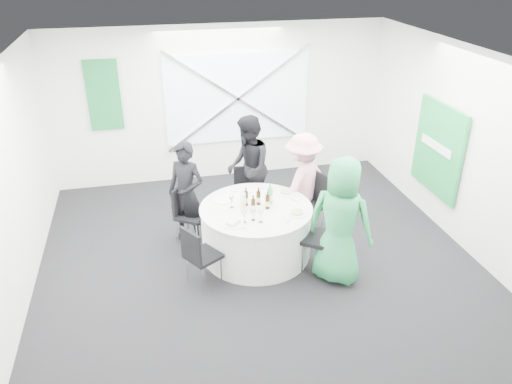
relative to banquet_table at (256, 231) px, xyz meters
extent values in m
plane|color=black|center=(0.00, -0.20, -0.38)|extent=(6.00, 6.00, 0.00)
plane|color=silver|center=(0.00, -0.20, 2.42)|extent=(6.00, 6.00, 0.00)
plane|color=white|center=(0.00, 2.80, 1.02)|extent=(6.00, 0.00, 6.00)
plane|color=white|center=(0.00, -3.20, 1.02)|extent=(6.00, 0.00, 6.00)
plane|color=white|center=(-3.00, -0.20, 1.02)|extent=(0.00, 6.00, 6.00)
plane|color=white|center=(3.00, -0.20, 1.02)|extent=(0.00, 6.00, 6.00)
cube|color=silver|center=(0.30, 2.76, 1.12)|extent=(2.60, 0.03, 1.60)
cube|color=silver|center=(0.30, 2.72, 1.12)|extent=(2.63, 0.05, 1.84)
cube|color=silver|center=(0.30, 2.72, 1.12)|extent=(2.63, 0.05, 1.84)
cube|color=#146635|center=(-2.00, 2.75, 1.32)|extent=(0.55, 0.04, 1.20)
cube|color=green|center=(2.94, 0.40, 0.82)|extent=(0.05, 1.20, 1.40)
cylinder|color=silver|center=(0.00, 0.00, -0.01)|extent=(1.52, 1.52, 0.74)
cylinder|color=silver|center=(0.00, 0.00, 0.37)|extent=(1.56, 1.56, 0.02)
cube|color=black|center=(0.09, 1.08, 0.02)|extent=(0.41, 0.41, 0.04)
cube|color=black|center=(0.11, 1.26, 0.24)|extent=(0.36, 0.07, 0.40)
cylinder|color=silver|center=(0.26, 1.22, -0.19)|extent=(0.02, 0.02, 0.38)
cylinder|color=silver|center=(-0.04, 1.24, -0.19)|extent=(0.02, 0.02, 0.38)
cylinder|color=silver|center=(0.23, 0.92, -0.19)|extent=(0.02, 0.02, 0.38)
cylinder|color=silver|center=(-0.07, 0.94, -0.19)|extent=(0.02, 0.02, 0.38)
cube|color=black|center=(-0.84, 0.58, 0.04)|extent=(0.54, 0.54, 0.05)
cube|color=black|center=(-1.00, 0.68, 0.27)|extent=(0.24, 0.33, 0.42)
cylinder|color=silver|center=(-0.89, 0.80, -0.18)|extent=(0.02, 0.02, 0.40)
cylinder|color=silver|center=(-1.06, 0.53, -0.18)|extent=(0.02, 0.02, 0.40)
cylinder|color=silver|center=(-0.62, 0.62, -0.18)|extent=(0.02, 0.02, 0.40)
cylinder|color=silver|center=(-0.80, 0.36, -0.18)|extent=(0.02, 0.02, 0.40)
cube|color=black|center=(0.87, 0.40, 0.09)|extent=(0.58, 0.58, 0.05)
cube|color=black|center=(1.06, 0.48, 0.35)|extent=(0.21, 0.40, 0.47)
cylinder|color=silver|center=(1.10, 0.31, -0.15)|extent=(0.02, 0.02, 0.45)
cylinder|color=silver|center=(0.96, 0.63, -0.15)|extent=(0.02, 0.02, 0.45)
cylinder|color=silver|center=(0.78, 0.16, -0.15)|extent=(0.02, 0.02, 0.45)
cylinder|color=silver|center=(0.63, 0.48, -0.15)|extent=(0.02, 0.02, 0.45)
cube|color=black|center=(0.76, -0.56, 0.11)|extent=(0.65, 0.65, 0.06)
cube|color=black|center=(0.93, -0.69, 0.39)|extent=(0.30, 0.38, 0.50)
cylinder|color=silver|center=(0.80, -0.82, -0.14)|extent=(0.02, 0.02, 0.47)
cylinder|color=silver|center=(1.02, -0.52, -0.14)|extent=(0.02, 0.02, 0.47)
cylinder|color=silver|center=(0.50, -0.60, -0.14)|extent=(0.02, 0.02, 0.47)
cylinder|color=silver|center=(0.72, -0.30, -0.14)|extent=(0.02, 0.02, 0.47)
cube|color=black|center=(-0.81, -0.50, 0.04)|extent=(0.54, 0.54, 0.05)
cube|color=black|center=(-0.97, -0.60, 0.27)|extent=(0.23, 0.34, 0.42)
cylinder|color=silver|center=(-1.03, -0.45, -0.18)|extent=(0.02, 0.02, 0.40)
cylinder|color=silver|center=(-0.86, -0.72, -0.18)|extent=(0.02, 0.02, 0.40)
cylinder|color=silver|center=(-0.76, -0.28, -0.18)|extent=(0.02, 0.02, 0.40)
cylinder|color=silver|center=(-0.59, -0.55, -0.18)|extent=(0.02, 0.02, 0.40)
imported|color=black|center=(-0.89, 0.62, 0.39)|extent=(0.68, 0.63, 1.55)
imported|color=black|center=(0.14, 1.13, 0.46)|extent=(0.54, 0.87, 1.69)
imported|color=pink|center=(0.85, 0.58, 0.39)|extent=(1.09, 0.95, 1.55)
imported|color=#289653|center=(0.92, -0.78, 0.48)|extent=(1.00, 0.96, 1.72)
cylinder|color=white|center=(0.06, 0.59, 0.39)|extent=(0.29, 0.29, 0.01)
cylinder|color=white|center=(-0.40, 0.31, 0.39)|extent=(0.28, 0.28, 0.01)
cylinder|color=white|center=(0.52, 0.31, 0.39)|extent=(0.25, 0.25, 0.01)
cylinder|color=#9CB561|center=(0.52, 0.31, 0.41)|extent=(0.16, 0.16, 0.02)
cylinder|color=white|center=(0.49, -0.30, 0.39)|extent=(0.26, 0.26, 0.01)
cylinder|color=#9CB561|center=(0.49, -0.30, 0.41)|extent=(0.17, 0.17, 0.02)
cylinder|color=white|center=(-0.39, -0.38, 0.39)|extent=(0.28, 0.28, 0.01)
cube|color=silver|center=(-0.39, -0.38, 0.42)|extent=(0.21, 0.20, 0.05)
cylinder|color=#321D09|center=(-0.12, 0.09, 0.48)|extent=(0.06, 0.06, 0.21)
cylinder|color=#321D09|center=(-0.12, 0.09, 0.62)|extent=(0.02, 0.02, 0.06)
cylinder|color=#E2D378|center=(-0.12, 0.09, 0.46)|extent=(0.06, 0.06, 0.07)
cylinder|color=#321D09|center=(0.06, 0.09, 0.48)|extent=(0.06, 0.06, 0.19)
cylinder|color=#321D09|center=(0.06, 0.09, 0.60)|extent=(0.02, 0.02, 0.06)
cylinder|color=#E2D378|center=(0.06, 0.09, 0.46)|extent=(0.06, 0.06, 0.07)
cylinder|color=#321D09|center=(0.15, -0.06, 0.48)|extent=(0.06, 0.06, 0.20)
cylinder|color=#321D09|center=(0.15, -0.06, 0.61)|extent=(0.02, 0.02, 0.06)
cylinder|color=#E2D378|center=(0.15, -0.06, 0.46)|extent=(0.06, 0.06, 0.07)
cylinder|color=#321D09|center=(-0.06, -0.11, 0.47)|extent=(0.06, 0.06, 0.19)
cylinder|color=#321D09|center=(-0.06, -0.11, 0.60)|extent=(0.02, 0.02, 0.06)
cylinder|color=#E2D378|center=(-0.06, -0.11, 0.45)|extent=(0.06, 0.06, 0.07)
cylinder|color=#42AD5A|center=(0.22, 0.08, 0.50)|extent=(0.08, 0.08, 0.23)
cylinder|color=#42AD5A|center=(0.22, 0.08, 0.64)|extent=(0.03, 0.03, 0.06)
cylinder|color=#E2D378|center=(0.22, 0.08, 0.47)|extent=(0.08, 0.08, 0.08)
cylinder|color=white|center=(-0.19, -0.03, 0.51)|extent=(0.08, 0.08, 0.25)
cylinder|color=white|center=(-0.19, -0.03, 0.66)|extent=(0.03, 0.03, 0.06)
cylinder|color=#E2D378|center=(-0.19, -0.03, 0.48)|extent=(0.08, 0.08, 0.09)
cylinder|color=white|center=(-0.03, -0.40, 0.38)|extent=(0.06, 0.06, 0.00)
cylinder|color=white|center=(-0.03, -0.40, 0.43)|extent=(0.01, 0.01, 0.10)
cone|color=white|center=(-0.03, -0.40, 0.51)|extent=(0.07, 0.07, 0.08)
cylinder|color=white|center=(-0.33, 0.08, 0.38)|extent=(0.06, 0.06, 0.00)
cylinder|color=white|center=(-0.33, 0.08, 0.43)|extent=(0.01, 0.01, 0.10)
cone|color=white|center=(-0.33, 0.08, 0.51)|extent=(0.07, 0.07, 0.08)
cylinder|color=white|center=(-0.24, -0.35, 0.38)|extent=(0.06, 0.06, 0.00)
cylinder|color=white|center=(-0.24, -0.35, 0.43)|extent=(0.01, 0.01, 0.10)
cone|color=white|center=(-0.24, -0.35, 0.51)|extent=(0.07, 0.07, 0.08)
cylinder|color=white|center=(-0.11, -0.33, 0.38)|extent=(0.06, 0.06, 0.00)
cylinder|color=white|center=(-0.11, -0.33, 0.43)|extent=(0.01, 0.01, 0.10)
cone|color=white|center=(-0.11, -0.33, 0.51)|extent=(0.07, 0.07, 0.08)
cube|color=silver|center=(0.22, 0.53, 0.38)|extent=(0.15, 0.03, 0.01)
cube|color=silver|center=(-0.19, 0.54, 0.38)|extent=(0.15, 0.02, 0.01)
cube|color=silver|center=(-0.55, -0.18, 0.38)|extent=(0.10, 0.13, 0.01)
cube|color=silver|center=(-0.28, -0.50, 0.38)|extent=(0.11, 0.12, 0.01)
cube|color=silver|center=(0.57, 0.08, 0.38)|extent=(0.08, 0.14, 0.01)
cube|color=silver|center=(0.38, 0.43, 0.38)|extent=(0.09, 0.14, 0.01)
cube|color=silver|center=(0.33, -0.47, 0.38)|extent=(0.10, 0.13, 0.01)
cube|color=silver|center=(0.53, -0.22, 0.38)|extent=(0.11, 0.12, 0.01)
camera|label=1|loc=(-1.36, -5.85, 3.67)|focal=35.00mm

